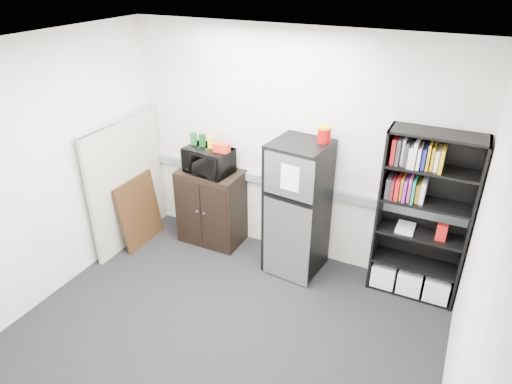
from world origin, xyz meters
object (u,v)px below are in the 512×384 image
at_px(microwave, 208,160).
at_px(refrigerator, 297,209).
at_px(cubicle_partition, 128,182).
at_px(cabinet, 211,207).
at_px(bookshelf, 423,219).

relative_size(microwave, refrigerator, 0.35).
distance_m(cubicle_partition, refrigerator, 2.14).
relative_size(cabinet, microwave, 1.74).
xyz_separation_m(cubicle_partition, cabinet, (0.94, 0.42, -0.33)).
height_order(bookshelf, cabinet, bookshelf).
xyz_separation_m(cubicle_partition, microwave, (0.94, 0.40, 0.32)).
xyz_separation_m(cabinet, refrigerator, (1.18, -0.08, 0.30)).
height_order(cabinet, microwave, microwave).
bearing_deg(refrigerator, microwave, -176.55).
height_order(cubicle_partition, microwave, cubicle_partition).
bearing_deg(cubicle_partition, microwave, 23.35).
distance_m(bookshelf, cubicle_partition, 3.46).
relative_size(cabinet, refrigerator, 0.62).
relative_size(bookshelf, cubicle_partition, 1.14).
bearing_deg(bookshelf, microwave, -178.15).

